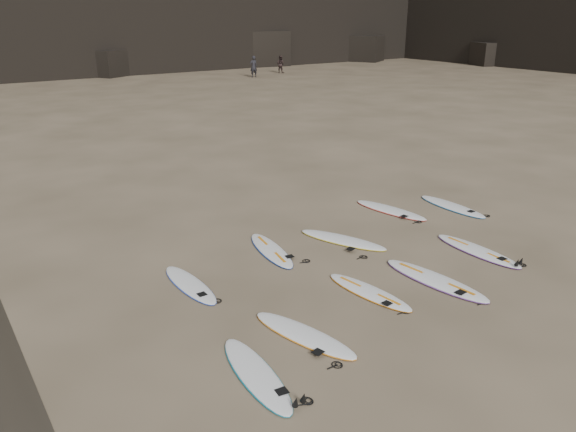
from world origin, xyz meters
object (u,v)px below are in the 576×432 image
(surfboard_1, at_px, (304,334))
(surfboard_7, at_px, (343,240))
(surfboard_8, at_px, (391,210))
(surfboard_9, at_px, (452,206))
(person_b, at_px, (280,64))
(surfboard_2, at_px, (369,292))
(surfboard_5, at_px, (190,284))
(surfboard_6, at_px, (271,250))
(surfboard_3, at_px, (435,280))
(surfboard_0, at_px, (256,374))
(surfboard_4, at_px, (477,250))
(person_a, at_px, (254,67))

(surfboard_1, relative_size, surfboard_7, 0.96)
(surfboard_7, xyz_separation_m, surfboard_8, (2.68, 0.99, 0.00))
(surfboard_9, bearing_deg, surfboard_1, -156.21)
(person_b, bearing_deg, surfboard_2, 117.24)
(surfboard_5, distance_m, surfboard_7, 4.41)
(surfboard_8, bearing_deg, surfboard_6, 175.61)
(surfboard_1, distance_m, person_b, 46.19)
(surfboard_2, height_order, surfboard_5, surfboard_2)
(surfboard_6, xyz_separation_m, surfboard_8, (4.60, 0.49, 0.00))
(surfboard_2, height_order, surfboard_7, surfboard_7)
(surfboard_3, relative_size, surfboard_8, 1.09)
(surfboard_3, bearing_deg, surfboard_7, 89.09)
(surfboard_0, relative_size, surfboard_1, 0.99)
(surfboard_6, relative_size, surfboard_7, 0.95)
(surfboard_1, bearing_deg, surfboard_5, 91.81)
(surfboard_6, bearing_deg, surfboard_8, 16.39)
(surfboard_1, height_order, surfboard_2, surfboard_1)
(surfboard_9, bearing_deg, surfboard_8, 156.97)
(surfboard_7, height_order, surfboard_8, same)
(surfboard_0, bearing_deg, surfboard_4, 15.96)
(surfboard_7, bearing_deg, surfboard_8, -2.70)
(surfboard_0, height_order, surfboard_8, surfboard_8)
(surfboard_5, height_order, surfboard_9, surfboard_9)
(surfboard_4, xyz_separation_m, surfboard_7, (-2.35, 2.45, -0.00))
(surfboard_8, distance_m, person_b, 39.46)
(surfboard_1, height_order, surfboard_6, same)
(surfboard_1, xyz_separation_m, surfboard_2, (2.14, 0.58, -0.00))
(person_b, bearing_deg, surfboard_4, 121.46)
(surfboard_5, bearing_deg, surfboard_0, -98.68)
(surfboard_4, xyz_separation_m, surfboard_8, (0.33, 3.44, -0.00))
(surfboard_7, relative_size, person_b, 1.54)
(surfboard_0, relative_size, surfboard_6, 1.00)
(surfboard_8, bearing_deg, surfboard_0, -158.85)
(surfboard_2, xyz_separation_m, surfboard_4, (3.73, 0.10, 0.00))
(surfboard_1, bearing_deg, surfboard_3, -11.85)
(surfboard_3, bearing_deg, surfboard_5, 142.69)
(surfboard_0, distance_m, surfboard_8, 8.88)
(surfboard_4, height_order, surfboard_8, same)
(surfboard_1, xyz_separation_m, surfboard_6, (1.60, 3.64, -0.00))
(person_a, bearing_deg, surfboard_6, 66.58)
(surfboard_6, distance_m, surfboard_9, 6.41)
(surfboard_1, bearing_deg, surfboard_8, 19.34)
(person_a, bearing_deg, surfboard_1, 67.19)
(surfboard_0, height_order, surfboard_1, same)
(surfboard_8, bearing_deg, surfboard_2, -149.31)
(surfboard_8, relative_size, person_b, 1.55)
(surfboard_5, bearing_deg, surfboard_6, 11.70)
(surfboard_5, distance_m, person_b, 44.17)
(surfboard_4, bearing_deg, surfboard_7, 134.54)
(surfboard_0, distance_m, surfboard_7, 6.10)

